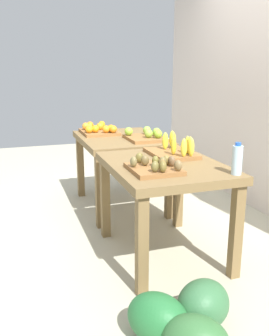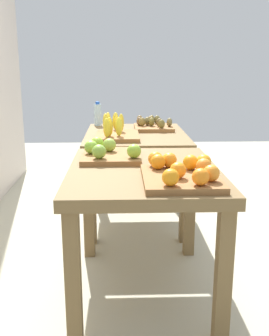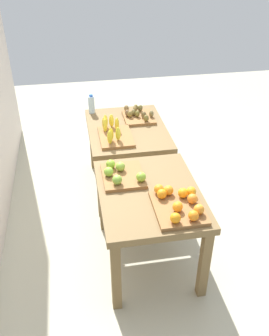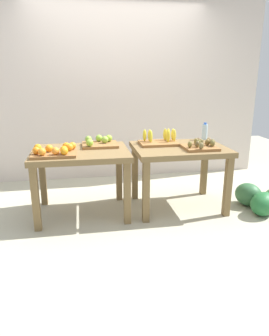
# 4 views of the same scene
# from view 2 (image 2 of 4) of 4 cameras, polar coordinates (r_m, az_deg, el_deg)

# --- Properties ---
(ground_plane) EXTENTS (8.00, 8.00, 0.00)m
(ground_plane) POSITION_cam_2_polar(r_m,az_deg,el_deg) (2.95, 0.59, -11.20)
(ground_plane) COLOR #B4AF96
(display_table_left) EXTENTS (1.04, 0.80, 0.74)m
(display_table_left) POSITION_cam_2_polar(r_m,az_deg,el_deg) (2.19, 1.27, -2.70)
(display_table_left) COLOR brown
(display_table_left) RESTS_ON ground_plane
(display_table_right) EXTENTS (1.04, 0.80, 0.74)m
(display_table_right) POSITION_cam_2_polar(r_m,az_deg,el_deg) (3.28, 0.18, 3.11)
(display_table_right) COLOR brown
(display_table_right) RESTS_ON ground_plane
(orange_bin) EXTENTS (0.45, 0.36, 0.11)m
(orange_bin) POSITION_cam_2_polar(r_m,az_deg,el_deg) (1.93, 6.73, -0.65)
(orange_bin) COLOR olive
(orange_bin) RESTS_ON display_table_left
(apple_bin) EXTENTS (0.40, 0.36, 0.11)m
(apple_bin) POSITION_cam_2_polar(r_m,az_deg,el_deg) (2.37, -3.58, 2.16)
(apple_bin) COLOR olive
(apple_bin) RESTS_ON display_table_left
(banana_crate) EXTENTS (0.45, 0.32, 0.17)m
(banana_crate) POSITION_cam_2_polar(r_m,az_deg,el_deg) (3.06, -2.72, 5.18)
(banana_crate) COLOR olive
(banana_crate) RESTS_ON display_table_right
(kiwi_bin) EXTENTS (0.37, 0.32, 0.10)m
(kiwi_bin) POSITION_cam_2_polar(r_m,az_deg,el_deg) (3.45, 2.60, 6.07)
(kiwi_bin) COLOR olive
(kiwi_bin) RESTS_ON display_table_right
(water_bottle) EXTENTS (0.07, 0.07, 0.21)m
(water_bottle) POSITION_cam_2_polar(r_m,az_deg,el_deg) (3.67, -5.22, 7.56)
(water_bottle) COLOR silver
(water_bottle) RESTS_ON display_table_right
(watermelon_pile) EXTENTS (0.64, 0.70, 0.27)m
(watermelon_pile) POSITION_cam_2_polar(r_m,az_deg,el_deg) (4.32, 3.24, -0.88)
(watermelon_pile) COLOR #326533
(watermelon_pile) RESTS_ON ground_plane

